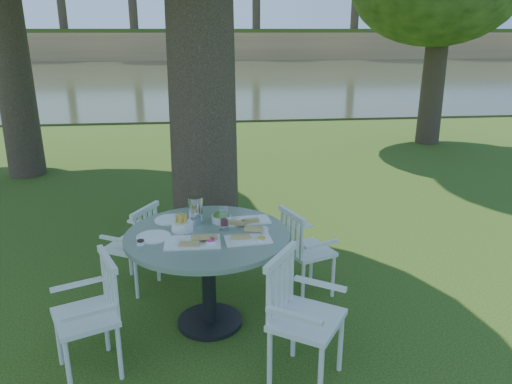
% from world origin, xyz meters
% --- Properties ---
extents(ground, '(140.00, 140.00, 0.00)m').
position_xyz_m(ground, '(0.00, 0.00, 0.00)').
color(ground, '#1D380B').
rests_on(ground, ground).
extents(table, '(1.36, 1.36, 0.85)m').
position_xyz_m(table, '(-0.52, -0.85, 0.68)').
color(table, black).
rests_on(table, ground).
extents(chair_ne, '(0.53, 0.55, 0.86)m').
position_xyz_m(chair_ne, '(0.35, -0.43, 0.50)').
color(chair_ne, white).
rests_on(chair_ne, ground).
extents(chair_nw, '(0.56, 0.57, 0.86)m').
position_xyz_m(chair_nw, '(-1.18, -0.13, 0.50)').
color(chair_nw, white).
rests_on(chair_nw, ground).
extents(chair_sw, '(0.57, 0.58, 0.90)m').
position_xyz_m(chair_sw, '(-1.35, -1.35, 0.53)').
color(chair_sw, white).
rests_on(chair_sw, ground).
extents(chair_se, '(0.65, 0.66, 0.96)m').
position_xyz_m(chair_se, '(0.07, -1.60, 0.56)').
color(chair_se, white).
rests_on(chair_se, ground).
extents(tableware, '(1.13, 0.78, 0.24)m').
position_xyz_m(tableware, '(-0.56, -0.76, 0.90)').
color(tableware, white).
rests_on(tableware, table).
extents(river, '(100.00, 28.00, 0.12)m').
position_xyz_m(river, '(0.00, 23.00, 0.00)').
color(river, '#2F341F').
rests_on(river, ground).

